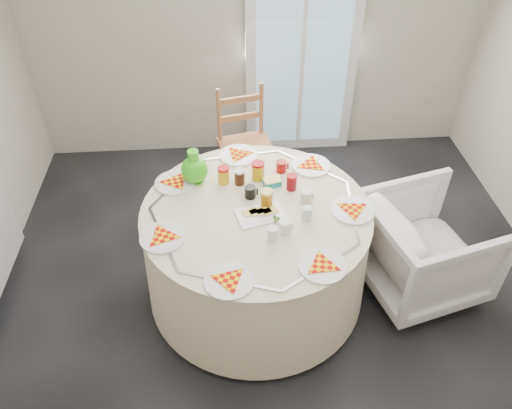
{
  "coord_description": "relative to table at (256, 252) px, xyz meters",
  "views": [
    {
      "loc": [
        -0.33,
        -2.2,
        2.8
      ],
      "look_at": [
        -0.15,
        0.14,
        0.8
      ],
      "focal_mm": 35.0,
      "sensor_mm": 36.0,
      "label": 1
    }
  ],
  "objects": [
    {
      "name": "floor",
      "position": [
        0.15,
        -0.14,
        -0.38
      ],
      "size": [
        4.0,
        4.0,
        0.0
      ],
      "primitive_type": "plane",
      "color": "black",
      "rests_on": "ground"
    },
    {
      "name": "wall_back",
      "position": [
        0.15,
        1.86,
        0.93
      ],
      "size": [
        4.0,
        0.02,
        2.6
      ],
      "primitive_type": "cube",
      "color": "#BCB5A3",
      "rests_on": "floor"
    },
    {
      "name": "glass_door",
      "position": [
        0.55,
        1.81,
        0.68
      ],
      "size": [
        1.0,
        0.08,
        2.1
      ],
      "primitive_type": "cube",
      "color": "silver",
      "rests_on": "floor"
    },
    {
      "name": "table",
      "position": [
        0.0,
        0.0,
        0.0
      ],
      "size": [
        1.49,
        1.49,
        0.76
      ],
      "primitive_type": "cylinder",
      "color": "beige",
      "rests_on": "floor"
    },
    {
      "name": "wooden_chair",
      "position": [
        0.01,
        1.14,
        0.09
      ],
      "size": [
        0.5,
        0.48,
        0.95
      ],
      "primitive_type": null,
      "rotation": [
        0.0,
        0.0,
        0.21
      ],
      "color": "#9D664B",
      "rests_on": "floor"
    },
    {
      "name": "armchair",
      "position": [
        1.16,
        -0.03,
        0.02
      ],
      "size": [
        0.89,
        0.93,
        0.79
      ],
      "primitive_type": "imported",
      "rotation": [
        0.0,
        0.0,
        1.83
      ],
      "color": "white",
      "rests_on": "floor"
    },
    {
      "name": "place_settings",
      "position": [
        -0.0,
        0.0,
        0.4
      ],
      "size": [
        1.82,
        1.82,
        0.03
      ],
      "primitive_type": null,
      "rotation": [
        0.0,
        0.0,
        0.28
      ],
      "color": "silver",
      "rests_on": "table"
    },
    {
      "name": "jar_cluster",
      "position": [
        0.02,
        0.25,
        0.45
      ],
      "size": [
        0.53,
        0.31,
        0.15
      ],
      "primitive_type": null,
      "rotation": [
        0.0,
        0.0,
        0.13
      ],
      "color": "#85460C",
      "rests_on": "table"
    },
    {
      "name": "butter_tub",
      "position": [
        0.13,
        0.25,
        0.41
      ],
      "size": [
        0.13,
        0.11,
        0.05
      ],
      "primitive_type": "cube",
      "rotation": [
        0.0,
        0.0,
        0.22
      ],
      "color": "teal",
      "rests_on": "table"
    },
    {
      "name": "green_pitcher",
      "position": [
        -0.38,
        0.33,
        0.49
      ],
      "size": [
        0.19,
        0.19,
        0.23
      ],
      "primitive_type": null,
      "rotation": [
        0.0,
        0.0,
        -0.04
      ],
      "color": "#39C116",
      "rests_on": "table"
    },
    {
      "name": "cheese_platter",
      "position": [
        0.02,
        -0.05,
        0.4
      ],
      "size": [
        0.33,
        0.26,
        0.04
      ],
      "primitive_type": null,
      "rotation": [
        0.0,
        0.0,
        0.26
      ],
      "color": "white",
      "rests_on": "table"
    },
    {
      "name": "mugs_glasses",
      "position": [
        0.15,
        0.01,
        0.44
      ],
      "size": [
        0.55,
        0.55,
        0.1
      ],
      "primitive_type": null,
      "rotation": [
        0.0,
        0.0,
        0.02
      ],
      "color": "#A6A4A5",
      "rests_on": "table"
    }
  ]
}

